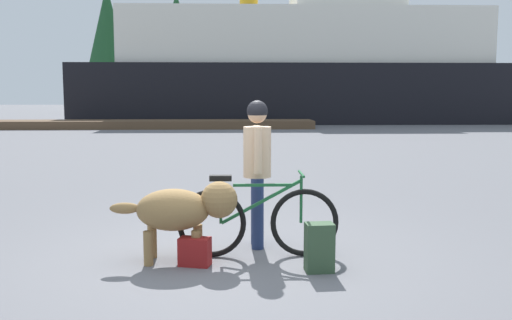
{
  "coord_description": "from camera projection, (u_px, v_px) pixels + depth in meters",
  "views": [
    {
      "loc": [
        0.1,
        -5.95,
        1.79
      ],
      "look_at": [
        0.36,
        0.79,
        0.99
      ],
      "focal_mm": 40.09,
      "sensor_mm": 36.0,
      "label": 1
    }
  ],
  "objects": [
    {
      "name": "pine_tree_far_left",
      "position": [
        108.0,
        31.0,
        52.69
      ],
      "size": [
        4.07,
        4.07,
        11.65
      ],
      "color": "#4C331E",
      "rests_on": "ground_plane"
    },
    {
      "name": "pine_tree_center",
      "position": [
        177.0,
        36.0,
        50.0
      ],
      "size": [
        4.39,
        4.39,
        10.43
      ],
      "color": "#4C331E",
      "rests_on": "ground_plane"
    },
    {
      "name": "bicycle",
      "position": [
        257.0,
        221.0,
        6.23
      ],
      "size": [
        1.77,
        0.44,
        0.93
      ],
      "color": "black",
      "rests_on": "ground_plane"
    },
    {
      "name": "dock_pier",
      "position": [
        137.0,
        124.0,
        28.72
      ],
      "size": [
        17.76,
        2.26,
        0.4
      ],
      "primitive_type": "cube",
      "color": "brown",
      "rests_on": "ground_plane"
    },
    {
      "name": "ferry_boat",
      "position": [
        303.0,
        69.0,
        35.05
      ],
      "size": [
        26.64,
        7.86,
        9.02
      ],
      "color": "black",
      "rests_on": "ground_plane"
    },
    {
      "name": "pine_tree_far_right",
      "position": [
        364.0,
        39.0,
        53.61
      ],
      "size": [
        4.38,
        4.38,
        10.42
      ],
      "color": "#4C331E",
      "rests_on": "ground_plane"
    },
    {
      "name": "backpack",
      "position": [
        319.0,
        247.0,
        5.73
      ],
      "size": [
        0.29,
        0.22,
        0.49
      ],
      "primitive_type": "cube",
      "rotation": [
        0.0,
        0.0,
        0.08
      ],
      "color": "#334C33",
      "rests_on": "ground_plane"
    },
    {
      "name": "handbag_pannier",
      "position": [
        195.0,
        252.0,
        5.93
      ],
      "size": [
        0.35,
        0.25,
        0.3
      ],
      "primitive_type": "cube",
      "rotation": [
        0.0,
        0.0,
        -0.24
      ],
      "color": "maroon",
      "rests_on": "ground_plane"
    },
    {
      "name": "ground_plane",
      "position": [
        225.0,
        261.0,
        6.11
      ],
      "size": [
        160.0,
        160.0,
        0.0
      ],
      "primitive_type": "plane",
      "color": "slate"
    },
    {
      "name": "dog",
      "position": [
        183.0,
        209.0,
        6.05
      ],
      "size": [
        1.35,
        0.52,
        0.86
      ],
      "color": "olive",
      "rests_on": "ground_plane"
    },
    {
      "name": "person_cyclist",
      "position": [
        257.0,
        159.0,
        6.58
      ],
      "size": [
        0.32,
        0.53,
        1.7
      ],
      "color": "navy",
      "rests_on": "ground_plane"
    }
  ]
}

